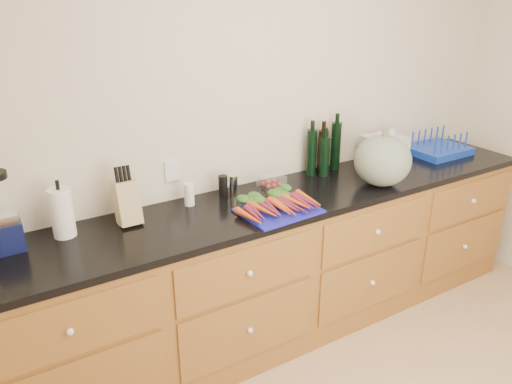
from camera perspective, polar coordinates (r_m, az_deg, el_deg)
wall_back at (r=3.11m, az=0.27°, el=7.70°), size 4.10×0.05×2.60m
cabinets at (r=3.19m, az=3.39°, el=-8.59°), size 3.60×0.64×0.90m
countertop at (r=2.97m, az=3.55°, el=-0.79°), size 3.64×0.62×0.04m
cutting_board at (r=2.76m, az=2.59°, el=-2.15°), size 0.44×0.34×0.01m
carrots at (r=2.77m, az=2.21°, el=-1.35°), size 0.44×0.30×0.06m
squash at (r=3.17m, az=14.26°, el=3.50°), size 0.35×0.35×0.32m
blender_appliance at (r=2.58m, az=-27.12°, el=-2.52°), size 0.15×0.15×0.39m
paper_towel at (r=2.62m, az=-21.30°, el=-2.24°), size 0.11×0.11×0.25m
knife_block at (r=2.67m, az=-14.54°, el=-1.17°), size 0.11×0.11×0.23m
grinder_salt at (r=2.84m, az=-7.64°, el=-0.27°), size 0.06×0.06×0.13m
grinder_pepper at (r=2.92m, az=-3.78°, el=0.63°), size 0.05×0.05×0.13m
canister_chrome at (r=2.95m, az=-2.62°, el=0.78°), size 0.05×0.05×0.12m
tomato_box at (r=3.08m, az=1.78°, el=1.22°), size 0.15×0.12×0.07m
bottles at (r=3.32m, az=7.75°, el=4.65°), size 0.27×0.14×0.32m
grocery_bag at (r=3.57m, az=14.37°, el=4.63°), size 0.30×0.25×0.20m
dish_rack at (r=3.94m, az=20.08°, el=4.72°), size 0.42×0.33×0.17m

